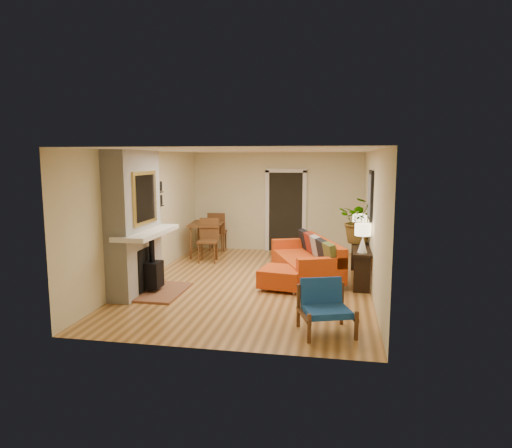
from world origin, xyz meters
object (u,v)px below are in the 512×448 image
(blue_chair, at_px, (324,304))
(houseplant, at_px, (360,220))
(ottoman, at_px, (282,277))
(lamp_far, at_px, (360,224))
(console_table, at_px, (360,253))
(lamp_near, at_px, (363,234))
(sofa, at_px, (310,259))
(dining_table, at_px, (210,229))

(blue_chair, height_order, houseplant, houseplant)
(blue_chair, xyz_separation_m, houseplant, (0.61, 3.12, 0.80))
(ottoman, bearing_deg, houseplant, 36.98)
(ottoman, bearing_deg, lamp_far, 46.38)
(console_table, height_order, lamp_far, lamp_far)
(lamp_near, bearing_deg, blue_chair, -106.03)
(houseplant, bearing_deg, ottoman, -143.02)
(sofa, bearing_deg, ottoman, -116.51)
(ottoman, height_order, lamp_far, lamp_far)
(dining_table, relative_size, lamp_near, 3.58)
(blue_chair, bearing_deg, lamp_near, 73.97)
(blue_chair, xyz_separation_m, lamp_near, (0.62, 2.15, 0.66))
(blue_chair, xyz_separation_m, lamp_far, (0.62, 3.56, 0.66))
(ottoman, relative_size, houseplant, 0.94)
(ottoman, xyz_separation_m, lamp_far, (1.47, 1.55, 0.84))
(lamp_far, bearing_deg, lamp_near, -90.00)
(console_table, relative_size, houseplant, 1.95)
(dining_table, bearing_deg, houseplant, -22.60)
(ottoman, relative_size, lamp_near, 1.65)
(sofa, height_order, lamp_near, lamp_near)
(sofa, bearing_deg, houseplant, 9.99)
(blue_chair, relative_size, houseplant, 0.94)
(console_table, bearing_deg, lamp_far, 90.00)
(ottoman, bearing_deg, lamp_near, 5.32)
(lamp_far, bearing_deg, sofa, -148.47)
(ottoman, xyz_separation_m, dining_table, (-2.16, 2.61, 0.45))
(dining_table, bearing_deg, console_table, -26.27)
(dining_table, xyz_separation_m, houseplant, (3.63, -1.51, 0.53))
(ottoman, bearing_deg, sofa, 63.49)
(ottoman, height_order, console_table, console_table)
(lamp_near, bearing_deg, houseplant, 90.59)
(sofa, relative_size, dining_table, 1.24)
(lamp_far, xyz_separation_m, houseplant, (-0.01, -0.44, 0.14))
(sofa, height_order, blue_chair, sofa)
(console_table, bearing_deg, blue_chair, -102.32)
(sofa, xyz_separation_m, lamp_far, (1.01, 0.62, 0.68))
(lamp_near, distance_m, houseplant, 0.98)
(ottoman, distance_m, dining_table, 3.42)
(houseplant, bearing_deg, dining_table, 157.40)
(sofa, height_order, lamp_far, lamp_far)
(lamp_near, distance_m, lamp_far, 1.41)
(console_table, height_order, lamp_near, lamp_near)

